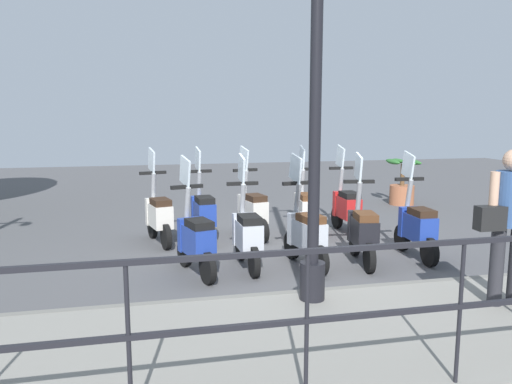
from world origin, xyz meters
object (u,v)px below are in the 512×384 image
at_px(scooter_far_1, 306,208).
at_px(scooter_near_4, 195,239).
at_px(lamp_post_near, 316,97).
at_px(scooter_far_4, 159,214).
at_px(pedestrian_with_bag, 509,215).
at_px(potted_palm, 402,186).
at_px(scooter_far_0, 346,206).
at_px(scooter_near_3, 247,234).
at_px(scooter_far_3, 203,212).
at_px(scooter_far_2, 252,210).
at_px(scooter_near_0, 416,226).
at_px(scooter_near_2, 306,233).
at_px(scooter_near_1, 362,230).

bearing_deg(scooter_far_1, scooter_near_4, 135.15).
distance_m(lamp_post_near, scooter_near_4, 2.56).
bearing_deg(scooter_far_4, scooter_far_1, -103.84).
relative_size(scooter_near_4, scooter_far_4, 1.00).
distance_m(pedestrian_with_bag, potted_palm, 6.67).
distance_m(pedestrian_with_bag, scooter_far_0, 3.88).
distance_m(lamp_post_near, scooter_near_3, 2.45).
xyz_separation_m(scooter_near_4, scooter_far_3, (1.79, -0.31, 0.00)).
height_order(scooter_far_2, scooter_far_3, same).
bearing_deg(scooter_near_0, scooter_far_2, 52.73).
relative_size(scooter_near_3, scooter_near_4, 1.00).
bearing_deg(potted_palm, scooter_near_3, 131.62).
relative_size(scooter_near_2, scooter_far_3, 1.00).
xyz_separation_m(lamp_post_near, scooter_far_4, (3.26, 1.48, -1.76)).
height_order(scooter_near_1, scooter_far_0, same).
bearing_deg(scooter_far_2, scooter_far_1, -107.12).
xyz_separation_m(scooter_near_4, scooter_far_0, (1.74, -2.82, 0.00)).
bearing_deg(scooter_near_2, scooter_far_4, 39.35).
distance_m(potted_palm, scooter_far_0, 3.40).
distance_m(scooter_near_0, scooter_far_3, 3.36).
distance_m(potted_palm, scooter_far_1, 3.97).
height_order(potted_palm, scooter_far_0, scooter_far_0).
relative_size(lamp_post_near, scooter_far_1, 3.04).
xyz_separation_m(scooter_near_0, scooter_far_4, (1.66, 3.62, 0.00)).
xyz_separation_m(scooter_near_0, scooter_far_3, (1.71, 2.89, 0.00)).
relative_size(potted_palm, scooter_far_2, 0.69).
bearing_deg(pedestrian_with_bag, scooter_far_3, 35.96).
relative_size(scooter_near_1, scooter_far_2, 1.00).
xyz_separation_m(potted_palm, scooter_far_0, (-2.40, 2.40, 0.04)).
relative_size(pedestrian_with_bag, scooter_far_0, 1.03).
distance_m(potted_palm, scooter_near_2, 5.55).
xyz_separation_m(scooter_far_1, scooter_far_2, (0.08, 0.93, 0.00)).
distance_m(pedestrian_with_bag, scooter_far_4, 5.11).
bearing_deg(scooter_far_2, scooter_near_2, 179.42).
bearing_deg(scooter_far_3, scooter_near_0, -126.58).
height_order(lamp_post_near, pedestrian_with_bag, lamp_post_near).
bearing_deg(scooter_near_4, scooter_far_4, -1.85).
bearing_deg(scooter_near_3, scooter_near_1, -96.82).
relative_size(lamp_post_near, scooter_far_3, 3.04).
bearing_deg(scooter_near_2, scooter_near_0, -96.93).
distance_m(scooter_near_2, scooter_far_4, 2.58).
bearing_deg(scooter_far_2, scooter_near_3, 153.60).
distance_m(potted_palm, scooter_near_0, 4.54).
bearing_deg(scooter_far_2, pedestrian_with_bag, -167.47).
relative_size(lamp_post_near, scooter_far_0, 3.04).
bearing_deg(scooter_near_3, scooter_far_0, -53.96).
bearing_deg(scooter_far_4, scooter_near_4, 179.93).
bearing_deg(scooter_far_1, scooter_far_2, 90.26).
height_order(pedestrian_with_bag, scooter_far_0, pedestrian_with_bag).
distance_m(scooter_near_1, scooter_near_2, 0.82).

